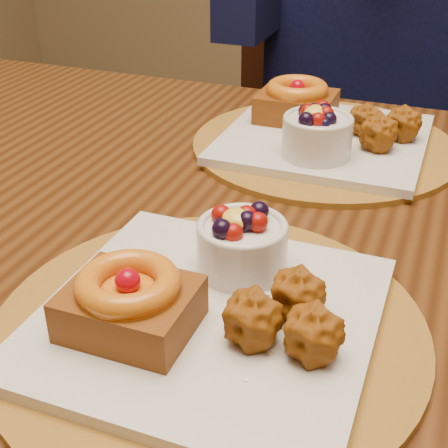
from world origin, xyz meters
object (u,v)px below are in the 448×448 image
(chair_far, at_px, (309,145))
(place_setting_far, at_px, (322,132))
(dining_table, at_px, (278,271))
(place_setting_near, at_px, (208,305))

(chair_far, bearing_deg, place_setting_far, -90.89)
(chair_far, bearing_deg, dining_table, -93.82)
(dining_table, xyz_separation_m, place_setting_near, (-0.00, -0.22, 0.10))
(dining_table, relative_size, place_setting_far, 4.21)
(place_setting_near, xyz_separation_m, chair_far, (-0.18, 1.16, -0.33))
(place_setting_near, distance_m, chair_far, 1.21)
(dining_table, xyz_separation_m, place_setting_far, (-0.00, 0.21, 0.10))
(place_setting_far, bearing_deg, dining_table, -89.20)
(place_setting_far, xyz_separation_m, chair_far, (-0.18, 0.73, -0.33))
(dining_table, relative_size, chair_far, 1.96)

